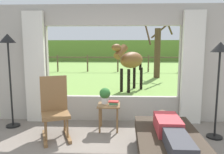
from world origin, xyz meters
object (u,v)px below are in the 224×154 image
Objects in this scene: potted_plant at (105,95)px; pasture_tree at (157,50)px; side_table at (109,109)px; reclining_person at (171,130)px; recliner_sofa at (169,149)px; rocking_chair at (55,108)px; floor_lamp_right at (220,61)px; floor_lamp_left at (8,52)px; book_stack at (114,103)px; horse at (131,60)px.

pasture_tree reaches higher than potted_plant.
side_table is 7.74m from pasture_tree.
reclining_person is 1.70m from potted_plant.
reclining_person is at bearing -53.77° from potted_plant.
rocking_chair reaches higher than recliner_sofa.
rocking_chair is at bearing -178.98° from floor_lamp_right.
floor_lamp_left is (-2.94, 1.35, 1.32)m from recliner_sofa.
recliner_sofa is at bearing -137.93° from floor_lamp_right.
reclining_person is at bearing -88.71° from recliner_sofa.
pasture_tree is at bearing 45.92° from rocking_chair.
pasture_tree reaches higher than book_stack.
floor_lamp_left reaches higher than floor_lamp_right.
rocking_chair reaches higher than reclining_person.
horse is (0.50, 3.88, 0.59)m from book_stack.
floor_lamp_left is at bearing 155.73° from reclining_person.
floor_lamp_right reaches higher than side_table.
floor_lamp_left reaches higher than reclining_person.
floor_lamp_left reaches higher than horse.
book_stack is 0.12× the size of horse.
reclining_person reaches higher than recliner_sofa.
rocking_chair is 1.11m from book_stack.
book_stack is (0.18, -0.13, -0.14)m from potted_plant.
pasture_tree is (2.25, 7.30, 0.76)m from potted_plant.
side_table is (-0.92, 1.25, 0.21)m from recliner_sofa.
floor_lamp_right is (2.93, 0.05, 0.86)m from rocking_chair.
potted_plant is 0.17× the size of floor_lamp_left.
rocking_chair is 2.15× the size of side_table.
rocking_chair is at bearing -24.18° from floor_lamp_left.
floor_lamp_left reaches higher than recliner_sofa.
reclining_person is 1.28× the size of rocking_chair.
horse is at bearing 79.75° from potted_plant.
pasture_tree is (1.25, 8.61, 1.25)m from recliner_sofa.
potted_plant is at bearing 143.13° from side_table.
floor_lamp_left is at bearing -119.99° from pasture_tree.
pasture_tree is (0.21, 7.68, 0.06)m from floor_lamp_right.
reclining_person is 0.82× the size of floor_lamp_right.
recliner_sofa is 0.53× the size of pasture_tree.
reclining_person is 6.87× the size of book_stack.
potted_plant is 3.84m from horse.
pasture_tree reaches higher than reclining_person.
book_stack is (1.07, 0.30, 0.02)m from rocking_chair.
reclining_person is (0.00, -0.05, 0.30)m from recliner_sofa.
floor_lamp_right reaches higher than reclining_person.
recliner_sofa is at bearing -24.76° from floor_lamp_left.
rocking_chair is 1.00m from potted_plant.
horse is (0.60, 3.82, 0.73)m from side_table.
reclining_person is at bearing -98.22° from pasture_tree.
side_table is at bearing 126.48° from reclining_person.
horse is at bearing 94.92° from recliner_sofa.
horse is at bearing 108.21° from floor_lamp_right.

